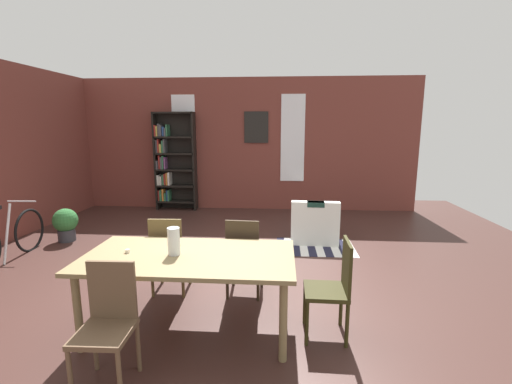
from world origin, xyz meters
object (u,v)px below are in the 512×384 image
object	(u,v)px
bookshelf_tall	(172,161)
dining_table	(189,263)
bicycle_second	(8,239)
dining_chair_far_left	(169,252)
vase_on_table	(174,241)
dining_chair_head_right	(334,285)
armchair_white	(314,225)
dining_chair_far_right	(244,254)
dining_chair_near_left	(108,320)
potted_plant_by_shelf	(66,223)

from	to	relation	value
bookshelf_tall	dining_table	bearing A→B (deg)	-70.99
bookshelf_tall	bicycle_second	xyz separation A→B (m)	(-1.41, -3.46, -0.80)
dining_chair_far_left	bicycle_second	size ratio (longest dim) A/B	0.56
vase_on_table	dining_table	bearing A→B (deg)	0.00
dining_chair_head_right	armchair_white	xyz separation A→B (m)	(0.08, 2.87, -0.23)
dining_chair_far_right	dining_chair_near_left	bearing A→B (deg)	-121.40
dining_chair_head_right	potted_plant_by_shelf	world-z (taller)	dining_chair_head_right
bicycle_second	dining_table	bearing A→B (deg)	-26.00
dining_chair_head_right	potted_plant_by_shelf	distance (m)	4.93
dining_chair_far_right	armchair_white	size ratio (longest dim) A/B	1.14
vase_on_table	dining_chair_far_left	world-z (taller)	vase_on_table
armchair_white	potted_plant_by_shelf	size ratio (longest dim) A/B	1.45
vase_on_table	bicycle_second	world-z (taller)	vase_on_table
bicycle_second	dining_chair_far_right	bearing A→B (deg)	-12.48
dining_chair_far_right	dining_chair_near_left	size ratio (longest dim) A/B	1.00
dining_chair_far_right	bookshelf_tall	bearing A→B (deg)	116.96
bookshelf_tall	armchair_white	size ratio (longest dim) A/B	2.75
dining_chair_far_right	dining_chair_head_right	bearing A→B (deg)	-38.44
bookshelf_tall	potted_plant_by_shelf	world-z (taller)	bookshelf_tall
dining_chair_far_left	bicycle_second	bearing A→B (deg)	163.57
dining_chair_head_right	potted_plant_by_shelf	size ratio (longest dim) A/B	1.65
dining_table	dining_chair_far_left	distance (m)	0.88
dining_chair_far_right	potted_plant_by_shelf	bearing A→B (deg)	151.85
dining_table	potted_plant_by_shelf	world-z (taller)	dining_table
dining_table	dining_chair_near_left	size ratio (longest dim) A/B	2.11
vase_on_table	armchair_white	bearing A→B (deg)	60.90
dining_chair_near_left	potted_plant_by_shelf	world-z (taller)	dining_chair_near_left
dining_table	dining_chair_far_right	distance (m)	0.88
dining_chair_near_left	bicycle_second	size ratio (longest dim) A/B	0.56
dining_table	bicycle_second	bearing A→B (deg)	154.00
dining_chair_near_left	potted_plant_by_shelf	distance (m)	4.05
bookshelf_tall	bicycle_second	world-z (taller)	bookshelf_tall
vase_on_table	potted_plant_by_shelf	distance (m)	3.75
dining_table	dining_chair_head_right	bearing A→B (deg)	-0.05
dining_chair_far_left	armchair_white	xyz separation A→B (m)	(1.90, 2.13, -0.23)
dining_chair_far_left	armchair_white	bearing A→B (deg)	48.30
dining_table	bicycle_second	size ratio (longest dim) A/B	1.18
dining_table	bookshelf_tall	size ratio (longest dim) A/B	0.87
dining_chair_head_right	bicycle_second	xyz separation A→B (m)	(-4.51, 1.53, -0.16)
dining_table	dining_chair_near_left	world-z (taller)	dining_chair_near_left
armchair_white	dining_chair_far_right	bearing A→B (deg)	-115.30
dining_table	dining_chair_head_right	xyz separation A→B (m)	(1.37, -0.00, -0.19)
armchair_white	potted_plant_by_shelf	xyz separation A→B (m)	(-4.32, -0.36, 0.04)
vase_on_table	dining_chair_far_left	size ratio (longest dim) A/B	0.28
dining_chair_far_right	potted_plant_by_shelf	world-z (taller)	dining_chair_far_right
dining_table	dining_chair_far_right	xyz separation A→B (m)	(0.45, 0.74, -0.19)
dining_chair_far_right	armchair_white	xyz separation A→B (m)	(1.01, 2.13, -0.23)
armchair_white	potted_plant_by_shelf	distance (m)	4.33
dining_chair_far_right	armchair_white	distance (m)	2.37
dining_chair_far_left	dining_chair_head_right	world-z (taller)	same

